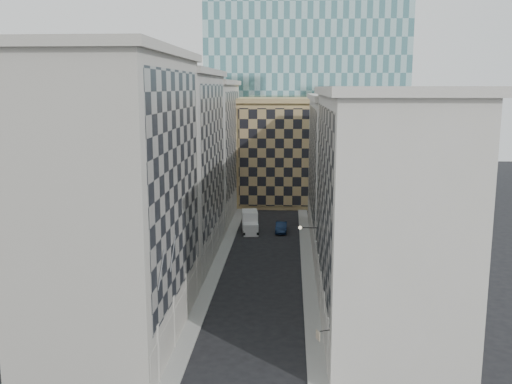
% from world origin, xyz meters
% --- Properties ---
extents(sidewalk_west, '(1.50, 100.00, 0.15)m').
position_xyz_m(sidewalk_west, '(-5.25, 30.00, 0.07)').
color(sidewalk_west, gray).
rests_on(sidewalk_west, ground).
extents(sidewalk_east, '(1.50, 100.00, 0.15)m').
position_xyz_m(sidewalk_east, '(5.25, 30.00, 0.07)').
color(sidewalk_east, gray).
rests_on(sidewalk_east, ground).
extents(bldg_left_a, '(10.80, 22.80, 23.70)m').
position_xyz_m(bldg_left_a, '(-10.88, 11.00, 11.82)').
color(bldg_left_a, '#A7A296').
rests_on(bldg_left_a, ground).
extents(bldg_left_b, '(10.80, 22.80, 22.70)m').
position_xyz_m(bldg_left_b, '(-10.88, 33.00, 11.32)').
color(bldg_left_b, gray).
rests_on(bldg_left_b, ground).
extents(bldg_left_c, '(10.80, 22.80, 21.70)m').
position_xyz_m(bldg_left_c, '(-10.88, 55.00, 10.83)').
color(bldg_left_c, '#A7A296').
rests_on(bldg_left_c, ground).
extents(bldg_right_a, '(10.80, 26.80, 20.70)m').
position_xyz_m(bldg_right_a, '(10.88, 15.00, 10.32)').
color(bldg_right_a, beige).
rests_on(bldg_right_a, ground).
extents(bldg_right_b, '(10.80, 28.80, 19.70)m').
position_xyz_m(bldg_right_b, '(10.89, 42.00, 9.85)').
color(bldg_right_b, beige).
rests_on(bldg_right_b, ground).
extents(tan_block, '(16.80, 14.80, 18.80)m').
position_xyz_m(tan_block, '(2.00, 67.90, 9.44)').
color(tan_block, '#A27D55').
rests_on(tan_block, ground).
extents(church_tower, '(7.20, 7.20, 51.50)m').
position_xyz_m(church_tower, '(0.00, 82.00, 26.95)').
color(church_tower, '#2F2824').
rests_on(church_tower, ground).
extents(flagpoles_left, '(0.10, 6.33, 2.33)m').
position_xyz_m(flagpoles_left, '(-5.90, 6.00, 8.00)').
color(flagpoles_left, gray).
rests_on(flagpoles_left, ground).
extents(bracket_lamp, '(1.98, 0.36, 0.36)m').
position_xyz_m(bracket_lamp, '(4.38, 24.00, 6.20)').
color(bracket_lamp, black).
rests_on(bracket_lamp, ground).
extents(box_truck, '(2.79, 5.59, 2.95)m').
position_xyz_m(box_truck, '(-2.63, 46.01, 1.28)').
color(box_truck, silver).
rests_on(box_truck, ground).
extents(dark_car, '(1.62, 4.55, 1.50)m').
position_xyz_m(dark_car, '(1.88, 46.01, 0.75)').
color(dark_car, '#101F3B').
rests_on(dark_car, ground).
extents(shop_sign, '(0.95, 0.61, 0.71)m').
position_xyz_m(shop_sign, '(5.18, 3.00, 3.84)').
color(shop_sign, black).
rests_on(shop_sign, ground).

